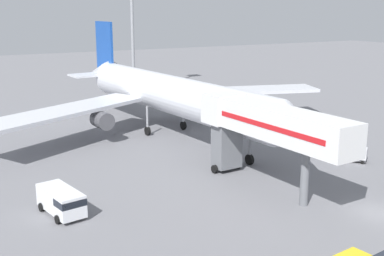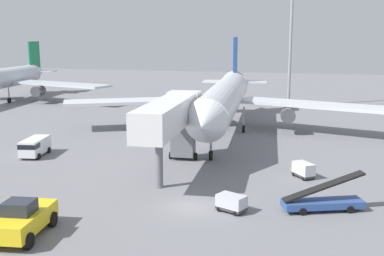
% 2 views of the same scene
% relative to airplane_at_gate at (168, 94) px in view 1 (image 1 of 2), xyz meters
% --- Properties ---
extents(ground_plane, '(300.00, 300.00, 0.00)m').
position_rel_airplane_at_gate_xyz_m(ground_plane, '(3.54, -30.93, -5.11)').
color(ground_plane, slate).
extents(airplane_at_gate, '(48.29, 47.77, 13.55)m').
position_rel_airplane_at_gate_xyz_m(airplane_at_gate, '(0.00, 0.00, 0.00)').
color(airplane_at_gate, silver).
rests_on(airplane_at_gate, ground).
extents(jet_bridge, '(4.59, 17.28, 7.62)m').
position_rel_airplane_at_gate_xyz_m(jet_bridge, '(-0.99, -21.59, 0.61)').
color(jet_bridge, silver).
rests_on(jet_bridge, ground).
extents(service_van_near_right, '(2.91, 5.20, 2.03)m').
position_rel_airplane_at_gate_xyz_m(service_van_near_right, '(-18.41, -19.43, -3.94)').
color(service_van_near_right, white).
rests_on(service_van_near_right, ground).
extents(baggage_cart_rear_right, '(2.38, 2.57, 1.50)m').
position_rel_airplane_at_gate_xyz_m(baggage_cart_rear_right, '(12.03, -20.05, -4.28)').
color(baggage_cart_rear_right, '#38383D').
rests_on(baggage_cart_rear_right, ground).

